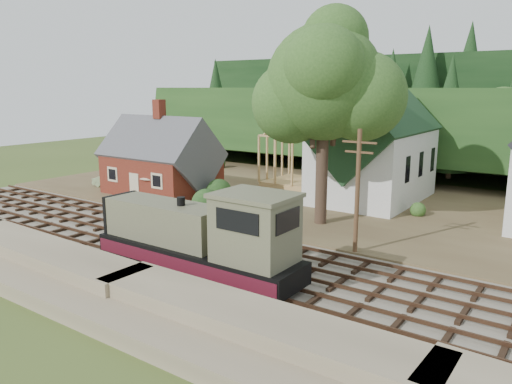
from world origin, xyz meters
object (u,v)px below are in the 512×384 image
Objects in this scene: locomotive at (203,239)px; patio_set at (152,177)px; car_blue at (240,211)px; car_green at (110,181)px.

patio_set is at bearing 144.80° from locomotive.
locomotive is 5.16× the size of patio_set.
car_green is (-18.55, 2.14, 0.05)m from car_blue.
car_green is (-24.03, 12.85, -1.35)m from locomotive.
patio_set reaches higher than car_green.
car_blue is 18.67m from car_green.
car_blue is 0.88× the size of car_green.
locomotive is 4.04× the size of car_blue.
locomotive is 12.11m from car_blue.
locomotive reaches higher than car_blue.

